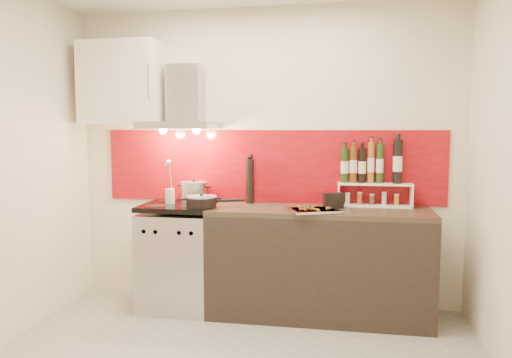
% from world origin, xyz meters
% --- Properties ---
extents(back_wall, '(3.40, 0.02, 2.60)m').
position_xyz_m(back_wall, '(0.00, 1.40, 1.30)').
color(back_wall, silver).
rests_on(back_wall, ground).
extents(backsplash, '(3.00, 0.02, 0.64)m').
position_xyz_m(backsplash, '(0.05, 1.39, 1.22)').
color(backsplash, maroon).
rests_on(backsplash, back_wall).
extents(range_stove, '(0.60, 0.60, 0.91)m').
position_xyz_m(range_stove, '(-0.70, 1.10, 0.44)').
color(range_stove, '#B7B7BA').
rests_on(range_stove, ground).
extents(counter, '(1.80, 0.60, 0.90)m').
position_xyz_m(counter, '(0.50, 1.10, 0.45)').
color(counter, black).
rests_on(counter, ground).
extents(range_hood, '(0.62, 0.50, 0.61)m').
position_xyz_m(range_hood, '(-0.70, 1.24, 1.74)').
color(range_hood, '#B7B7BA').
rests_on(range_hood, back_wall).
extents(upper_cabinet, '(0.70, 0.35, 0.72)m').
position_xyz_m(upper_cabinet, '(-1.25, 1.22, 1.95)').
color(upper_cabinet, white).
rests_on(upper_cabinet, back_wall).
extents(stock_pot, '(0.24, 0.24, 0.20)m').
position_xyz_m(stock_pot, '(-0.62, 1.27, 1.00)').
color(stock_pot, '#B7B7BA').
rests_on(stock_pot, range_stove).
extents(saute_pan, '(0.47, 0.28, 0.12)m').
position_xyz_m(saute_pan, '(-0.45, 0.97, 0.96)').
color(saute_pan, black).
rests_on(saute_pan, range_stove).
extents(utensil_jar, '(0.08, 0.12, 0.39)m').
position_xyz_m(utensil_jar, '(-0.78, 1.09, 1.02)').
color(utensil_jar, silver).
rests_on(utensil_jar, range_stove).
extents(pepper_mill, '(0.07, 0.07, 0.44)m').
position_xyz_m(pepper_mill, '(-0.12, 1.31, 1.11)').
color(pepper_mill, black).
rests_on(pepper_mill, counter).
extents(step_shelf, '(0.61, 0.17, 0.56)m').
position_xyz_m(step_shelf, '(0.93, 1.31, 1.16)').
color(step_shelf, white).
rests_on(step_shelf, counter).
extents(caddy_box, '(0.17, 0.13, 0.14)m').
position_xyz_m(caddy_box, '(0.61, 1.14, 0.96)').
color(caddy_box, black).
rests_on(caddy_box, counter).
extents(baking_tray, '(0.46, 0.42, 0.03)m').
position_xyz_m(baking_tray, '(0.46, 0.93, 0.92)').
color(baking_tray, silver).
rests_on(baking_tray, counter).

